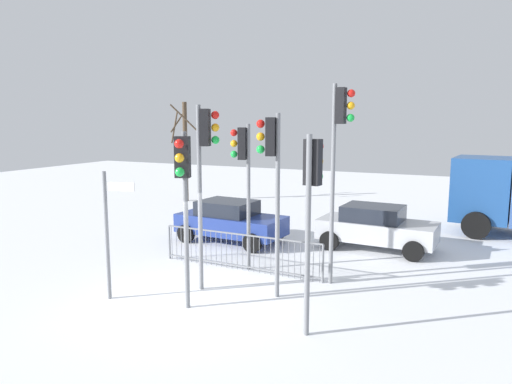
{
  "coord_description": "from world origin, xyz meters",
  "views": [
    {
      "loc": [
        6.12,
        -9.07,
        4.29
      ],
      "look_at": [
        0.58,
        2.61,
        2.34
      ],
      "focal_mm": 33.42,
      "sensor_mm": 36.0,
      "label": 1
    }
  ],
  "objects_px": {
    "traffic_light_mid_left": "(243,164)",
    "traffic_light_foreground_left": "(183,181)",
    "traffic_light_rear_right": "(205,156)",
    "traffic_light_mid_right": "(272,164)",
    "traffic_light_foreground_right": "(339,140)",
    "bare_tree_left": "(185,149)",
    "car_silver_far": "(376,227)",
    "traffic_light_rear_left": "(312,189)",
    "car_blue_trailing": "(230,220)",
    "direction_sign_post": "(109,229)"
  },
  "relations": [
    {
      "from": "traffic_light_foreground_right",
      "to": "traffic_light_rear_right",
      "type": "bearing_deg",
      "value": -58.56
    },
    {
      "from": "traffic_light_foreground_right",
      "to": "traffic_light_mid_right",
      "type": "bearing_deg",
      "value": -38.24
    },
    {
      "from": "traffic_light_mid_left",
      "to": "direction_sign_post",
      "type": "height_order",
      "value": "traffic_light_mid_left"
    },
    {
      "from": "traffic_light_mid_left",
      "to": "traffic_light_rear_left",
      "type": "distance_m",
      "value": 4.44
    },
    {
      "from": "traffic_light_rear_left",
      "to": "direction_sign_post",
      "type": "bearing_deg",
      "value": -169.22
    },
    {
      "from": "traffic_light_rear_left",
      "to": "bare_tree_left",
      "type": "xyz_separation_m",
      "value": [
        -11.26,
        12.37,
        -0.17
      ]
    },
    {
      "from": "traffic_light_mid_left",
      "to": "car_silver_far",
      "type": "height_order",
      "value": "traffic_light_mid_left"
    },
    {
      "from": "traffic_light_foreground_right",
      "to": "car_blue_trailing",
      "type": "xyz_separation_m",
      "value": [
        -4.63,
        2.71,
        -3.02
      ]
    },
    {
      "from": "traffic_light_mid_right",
      "to": "traffic_light_mid_left",
      "type": "bearing_deg",
      "value": 29.88
    },
    {
      "from": "car_silver_far",
      "to": "bare_tree_left",
      "type": "height_order",
      "value": "bare_tree_left"
    },
    {
      "from": "traffic_light_mid_left",
      "to": "car_blue_trailing",
      "type": "bearing_deg",
      "value": 20.92
    },
    {
      "from": "traffic_light_mid_right",
      "to": "traffic_light_rear_right",
      "type": "distance_m",
      "value": 1.71
    },
    {
      "from": "traffic_light_rear_right",
      "to": "traffic_light_foreground_right",
      "type": "bearing_deg",
      "value": 103.11
    },
    {
      "from": "traffic_light_rear_left",
      "to": "bare_tree_left",
      "type": "height_order",
      "value": "bare_tree_left"
    },
    {
      "from": "traffic_light_mid_right",
      "to": "car_silver_far",
      "type": "bearing_deg",
      "value": -28.61
    },
    {
      "from": "traffic_light_mid_left",
      "to": "traffic_light_foreground_left",
      "type": "relative_size",
      "value": 1.04
    },
    {
      "from": "traffic_light_foreground_right",
      "to": "car_silver_far",
      "type": "relative_size",
      "value": 1.34
    },
    {
      "from": "traffic_light_mid_left",
      "to": "direction_sign_post",
      "type": "distance_m",
      "value": 4.14
    },
    {
      "from": "traffic_light_rear_right",
      "to": "bare_tree_left",
      "type": "height_order",
      "value": "bare_tree_left"
    },
    {
      "from": "traffic_light_foreground_right",
      "to": "car_blue_trailing",
      "type": "relative_size",
      "value": 1.33
    },
    {
      "from": "direction_sign_post",
      "to": "car_blue_trailing",
      "type": "bearing_deg",
      "value": 75.12
    },
    {
      "from": "traffic_light_foreground_left",
      "to": "bare_tree_left",
      "type": "distance_m",
      "value": 15.02
    },
    {
      "from": "traffic_light_mid_left",
      "to": "traffic_light_rear_left",
      "type": "relative_size",
      "value": 1.04
    },
    {
      "from": "traffic_light_foreground_left",
      "to": "car_blue_trailing",
      "type": "bearing_deg",
      "value": -89.8
    },
    {
      "from": "traffic_light_mid_right",
      "to": "bare_tree_left",
      "type": "xyz_separation_m",
      "value": [
        -9.75,
        10.87,
        -0.48
      ]
    },
    {
      "from": "traffic_light_rear_right",
      "to": "traffic_light_mid_right",
      "type": "bearing_deg",
      "value": 79.76
    },
    {
      "from": "car_blue_trailing",
      "to": "traffic_light_mid_left",
      "type": "bearing_deg",
      "value": -50.71
    },
    {
      "from": "traffic_light_rear_left",
      "to": "car_silver_far",
      "type": "distance_m",
      "value": 7.31
    },
    {
      "from": "traffic_light_foreground_right",
      "to": "bare_tree_left",
      "type": "relative_size",
      "value": 0.99
    },
    {
      "from": "traffic_light_rear_right",
      "to": "car_blue_trailing",
      "type": "bearing_deg",
      "value": -177.85
    },
    {
      "from": "bare_tree_left",
      "to": "traffic_light_rear_right",
      "type": "bearing_deg",
      "value": -54.1
    },
    {
      "from": "traffic_light_rear_left",
      "to": "car_blue_trailing",
      "type": "bearing_deg",
      "value": 137.97
    },
    {
      "from": "traffic_light_rear_right",
      "to": "car_silver_far",
      "type": "relative_size",
      "value": 1.2
    },
    {
      "from": "traffic_light_mid_right",
      "to": "traffic_light_rear_left",
      "type": "height_order",
      "value": "traffic_light_mid_right"
    },
    {
      "from": "traffic_light_rear_right",
      "to": "direction_sign_post",
      "type": "bearing_deg",
      "value": -67.68
    },
    {
      "from": "car_silver_far",
      "to": "car_blue_trailing",
      "type": "distance_m",
      "value": 5.03
    },
    {
      "from": "traffic_light_mid_left",
      "to": "traffic_light_rear_left",
      "type": "xyz_separation_m",
      "value": [
        3.11,
        -3.16,
        -0.12
      ]
    },
    {
      "from": "traffic_light_mid_right",
      "to": "car_blue_trailing",
      "type": "height_order",
      "value": "traffic_light_mid_right"
    },
    {
      "from": "car_silver_far",
      "to": "bare_tree_left",
      "type": "bearing_deg",
      "value": 157.32
    },
    {
      "from": "traffic_light_foreground_right",
      "to": "traffic_light_foreground_left",
      "type": "bearing_deg",
      "value": -40.13
    },
    {
      "from": "traffic_light_foreground_right",
      "to": "traffic_light_rear_left",
      "type": "relative_size",
      "value": 1.29
    },
    {
      "from": "traffic_light_mid_right",
      "to": "car_silver_far",
      "type": "height_order",
      "value": "traffic_light_mid_right"
    },
    {
      "from": "traffic_light_rear_right",
      "to": "bare_tree_left",
      "type": "xyz_separation_m",
      "value": [
        -8.06,
        11.14,
        -0.63
      ]
    },
    {
      "from": "traffic_light_foreground_right",
      "to": "traffic_light_rear_right",
      "type": "xyz_separation_m",
      "value": [
        -2.86,
        -1.81,
        -0.38
      ]
    },
    {
      "from": "traffic_light_foreground_right",
      "to": "traffic_light_mid_right",
      "type": "height_order",
      "value": "traffic_light_foreground_right"
    },
    {
      "from": "traffic_light_foreground_right",
      "to": "car_blue_trailing",
      "type": "distance_m",
      "value": 6.16
    },
    {
      "from": "traffic_light_foreground_left",
      "to": "car_silver_far",
      "type": "relative_size",
      "value": 1.04
    },
    {
      "from": "traffic_light_rear_left",
      "to": "traffic_light_mid_right",
      "type": "bearing_deg",
      "value": 142.45
    },
    {
      "from": "traffic_light_rear_left",
      "to": "direction_sign_post",
      "type": "height_order",
      "value": "traffic_light_rear_left"
    },
    {
      "from": "traffic_light_mid_left",
      "to": "bare_tree_left",
      "type": "bearing_deg",
      "value": 26.9
    }
  ]
}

